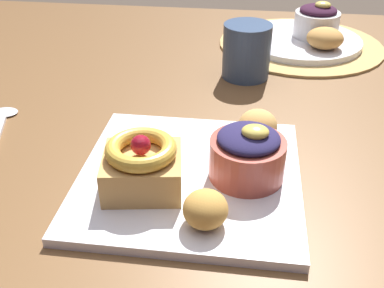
{
  "coord_description": "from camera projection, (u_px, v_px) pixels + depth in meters",
  "views": [
    {
      "loc": [
        0.03,
        -0.6,
        1.07
      ],
      "look_at": [
        -0.03,
        -0.13,
        0.77
      ],
      "focal_mm": 43.32,
      "sensor_mm": 36.0,
      "label": 1
    }
  ],
  "objects": [
    {
      "name": "berry_ramekin",
      "position": [
        248.0,
        154.0,
        0.54
      ],
      "size": [
        0.09,
        0.09,
        0.07
      ],
      "color": "#B24C3D",
      "rests_on": "front_plate"
    },
    {
      "name": "back_plate",
      "position": [
        301.0,
        40.0,
        0.95
      ],
      "size": [
        0.24,
        0.24,
        0.01
      ],
      "primitive_type": "cylinder",
      "color": "white",
      "rests_on": "woven_placemat"
    },
    {
      "name": "dining_table",
      "position": [
        220.0,
        165.0,
        0.73
      ],
      "size": [
        1.42,
        1.14,
        0.73
      ],
      "color": "brown",
      "rests_on": "ground_plane"
    },
    {
      "name": "back_ramekin",
      "position": [
        317.0,
        21.0,
        0.93
      ],
      "size": [
        0.09,
        0.09,
        0.07
      ],
      "color": "white",
      "rests_on": "back_plate"
    },
    {
      "name": "fritter_front",
      "position": [
        258.0,
        126.0,
        0.61
      ],
      "size": [
        0.05,
        0.05,
        0.04
      ],
      "primitive_type": "ellipsoid",
      "color": "tan",
      "rests_on": "front_plate"
    },
    {
      "name": "spoon",
      "position": [
        2.0,
        121.0,
        0.68
      ],
      "size": [
        0.06,
        0.12,
        0.0
      ],
      "rotation": [
        0.0,
        0.0,
        1.88
      ],
      "color": "silver",
      "rests_on": "dining_table"
    },
    {
      "name": "fritter_middle",
      "position": [
        207.0,
        209.0,
        0.47
      ],
      "size": [
        0.05,
        0.05,
        0.04
      ],
      "primitive_type": "ellipsoid",
      "color": "gold",
      "rests_on": "front_plate"
    },
    {
      "name": "cake_slice",
      "position": [
        142.0,
        165.0,
        0.52
      ],
      "size": [
        0.1,
        0.09,
        0.07
      ],
      "rotation": [
        0.0,
        0.0,
        0.15
      ],
      "color": "tan",
      "rests_on": "front_plate"
    },
    {
      "name": "coffee_mug",
      "position": [
        247.0,
        51.0,
        0.8
      ],
      "size": [
        0.08,
        0.08,
        0.09
      ],
      "primitive_type": "cylinder",
      "color": "#334766",
      "rests_on": "dining_table"
    },
    {
      "name": "front_plate",
      "position": [
        190.0,
        176.0,
        0.56
      ],
      "size": [
        0.26,
        0.26,
        0.01
      ],
      "primitive_type": "cube",
      "color": "white",
      "rests_on": "dining_table"
    },
    {
      "name": "woven_placemat",
      "position": [
        300.0,
        44.0,
        0.95
      ],
      "size": [
        0.33,
        0.33,
        0.0
      ],
      "primitive_type": "cylinder",
      "color": "tan",
      "rests_on": "dining_table"
    },
    {
      "name": "back_pastry",
      "position": [
        325.0,
        38.0,
        0.88
      ],
      "size": [
        0.07,
        0.07,
        0.04
      ],
      "primitive_type": "ellipsoid",
      "color": "#C68E47",
      "rests_on": "back_plate"
    }
  ]
}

